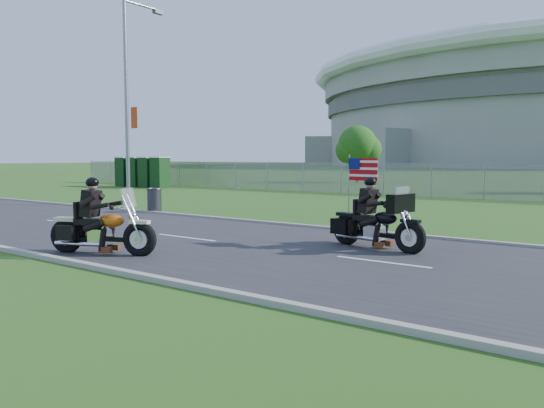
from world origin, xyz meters
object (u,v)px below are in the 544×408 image
Objects in this scene: porta_toilet_c at (136,172)px; motorcycle_lead at (100,231)px; streetlight at (130,88)px; porta_toilet_b at (148,173)px; porta_toilet_d at (125,172)px; motorcycle_follow at (377,225)px; trash_can at (154,201)px; porta_toilet_a at (160,173)px.

porta_toilet_c is 0.87× the size of motorcycle_lead.
streetlight reaches higher than porta_toilet_b.
motorcycle_lead is at bearing -39.33° from porta_toilet_d.
porta_toilet_b is at bearing 159.89° from motorcycle_follow.
trash_can is at bearing 109.16° from motorcycle_lead.
trash_can is at bearing -39.90° from porta_toilet_b.
motorcycle_lead is (24.39, -19.99, -0.56)m from porta_toilet_d.
porta_toilet_c is 0.84× the size of motorcycle_follow.
porta_toilet_a reaches higher than motorcycle_follow.
porta_toilet_b is 2.27× the size of trash_can.
porta_toilet_a is at bearing 113.14° from motorcycle_lead.
motorcycle_lead is 9.70m from trash_can.
porta_toilet_b reaches higher than motorcycle_lead.
porta_toilet_a is at bearing 0.00° from porta_toilet_b.
streetlight reaches higher than porta_toilet_d.
streetlight is at bearing 172.93° from motorcycle_follow.
motorcycle_lead is at bearing -41.00° from porta_toilet_c.
motorcycle_lead is (21.59, -19.99, -0.56)m from porta_toilet_b.
porta_toilet_c reaches higher than motorcycle_follow.
porta_toilet_c and porta_toilet_d have the same top height.
porta_toilet_d is at bearing 180.00° from porta_toilet_b.
porta_toilet_b is 29.43m from motorcycle_lead.
porta_toilet_d reaches higher than trash_can.
porta_toilet_c is 2.27× the size of trash_can.
streetlight reaches higher than trash_can.
motorcycle_follow is at bearing -31.58° from porta_toilet_a.
trash_can is at bearing -42.65° from porta_toilet_a.
porta_toilet_b is 2.80m from porta_toilet_d.
porta_toilet_d is at bearing 144.77° from trash_can.
porta_toilet_b is 30.71m from motorcycle_follow.
porta_toilet_a is 4.20m from porta_toilet_d.
streetlight reaches higher than porta_toilet_a.
porta_toilet_c is 20.90m from trash_can.
porta_toilet_c is at bearing 180.00° from porta_toilet_a.
porta_toilet_a is 2.27× the size of trash_can.
motorcycle_follow is at bearing -17.17° from streetlight.
streetlight is 16.60m from motorcycle_follow.
porta_toilet_b is 1.40m from porta_toilet_c.
porta_toilet_a is 0.84× the size of motorcycle_follow.
porta_toilet_a reaches higher than trash_can.
porta_toilet_a is at bearing 132.91° from streetlight.
porta_toilet_d is 0.84× the size of motorcycle_follow.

